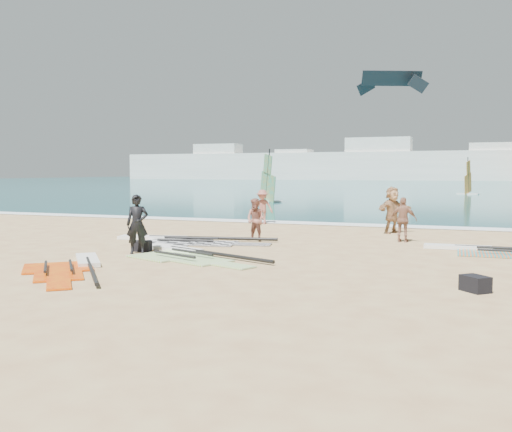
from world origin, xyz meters
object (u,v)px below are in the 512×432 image
(rig_green, at_px, (184,254))
(gear_bag_far, at_px, (475,284))
(beachgoer_mid, at_px, (262,207))
(beachgoer_left, at_px, (256,220))
(person_wetsuit, at_px, (137,224))
(beachgoer_right, at_px, (392,210))
(rig_grey, at_px, (179,240))
(beachgoer_back, at_px, (403,220))
(rig_orange, at_px, (491,251))
(rig_red, at_px, (73,267))
(gear_bag_near, at_px, (142,246))

(rig_green, distance_m, gear_bag_far, 8.43)
(beachgoer_mid, bearing_deg, beachgoer_left, -72.50)
(person_wetsuit, height_order, beachgoer_right, beachgoer_right)
(rig_grey, bearing_deg, beachgoer_back, 9.62)
(rig_orange, distance_m, beachgoer_left, 7.86)
(beachgoer_mid, distance_m, beachgoer_back, 8.55)
(rig_grey, relative_size, rig_orange, 1.21)
(beachgoer_back, bearing_deg, beachgoer_left, 19.17)
(beachgoer_mid, bearing_deg, gear_bag_far, -54.35)
(rig_red, bearing_deg, beachgoer_right, 110.11)
(rig_orange, distance_m, beachgoer_right, 5.80)
(rig_red, relative_size, beachgoer_right, 2.36)
(gear_bag_near, xyz_separation_m, beachgoer_mid, (0.27, 10.10, 0.65))
(rig_orange, relative_size, beachgoer_right, 2.60)
(rig_grey, bearing_deg, rig_red, -99.21)
(rig_grey, bearing_deg, gear_bag_far, -38.98)
(beachgoer_back, height_order, beachgoer_right, beachgoer_right)
(person_wetsuit, relative_size, beachgoer_left, 1.17)
(rig_grey, relative_size, beachgoer_mid, 3.66)
(rig_orange, distance_m, gear_bag_near, 10.84)
(gear_bag_far, bearing_deg, beachgoer_right, 106.20)
(rig_orange, xyz_separation_m, beachgoer_left, (-7.82, 0.08, 0.72))
(rig_orange, bearing_deg, rig_grey, -175.40)
(rig_red, relative_size, gear_bag_far, 7.97)
(rig_green, bearing_deg, beachgoer_back, 66.88)
(rig_red, distance_m, person_wetsuit, 3.05)
(rig_red, height_order, beachgoer_back, beachgoer_back)
(rig_red, relative_size, beachgoer_left, 2.91)
(beachgoer_back, bearing_deg, person_wetsuit, 40.22)
(rig_green, bearing_deg, rig_orange, 47.10)
(rig_green, height_order, beachgoer_mid, beachgoer_mid)
(gear_bag_far, distance_m, beachgoer_right, 11.31)
(gear_bag_far, bearing_deg, beachgoer_mid, 126.49)
(rig_orange, height_order, person_wetsuit, person_wetsuit)
(beachgoer_back, distance_m, beachgoer_right, 2.89)
(rig_green, distance_m, gear_bag_near, 1.71)
(person_wetsuit, distance_m, beachgoer_back, 9.27)
(rig_red, bearing_deg, rig_green, 112.25)
(rig_orange, bearing_deg, gear_bag_near, -161.86)
(beachgoer_left, xyz_separation_m, beachgoer_back, (4.98, 1.60, 0.03))
(person_wetsuit, xyz_separation_m, beachgoer_right, (6.47, 8.61, 0.05))
(rig_green, height_order, gear_bag_far, gear_bag_far)
(gear_bag_near, relative_size, gear_bag_far, 0.93)
(rig_green, relative_size, rig_orange, 1.03)
(gear_bag_near, xyz_separation_m, beachgoer_back, (7.37, 5.32, 0.63))
(rig_red, bearing_deg, person_wetsuit, 138.36)
(rig_grey, distance_m, gear_bag_near, 2.55)
(rig_green, xyz_separation_m, beachgoer_left, (0.72, 4.09, 0.72))
(gear_bag_far, relative_size, beachgoer_back, 0.35)
(beachgoer_back, xyz_separation_m, beachgoer_right, (-0.76, 2.79, 0.15))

